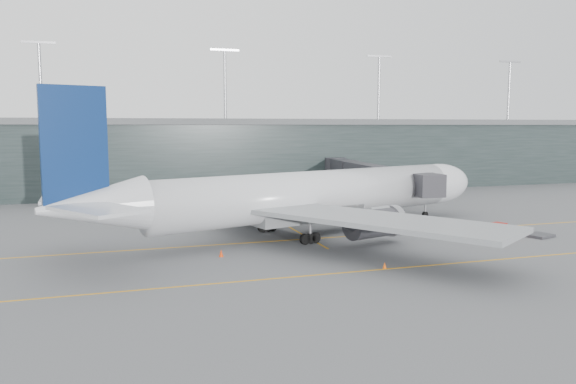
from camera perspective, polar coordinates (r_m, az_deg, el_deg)
name	(u,v)px	position (r m, az deg, el deg)	size (l,w,h in m)	color
ground	(262,235)	(71.28, -2.63, -4.40)	(320.00, 320.00, 0.00)	#56575B
taxiline_a	(271,241)	(67.50, -1.75, -5.02)	(160.00, 0.25, 0.02)	orange
taxiline_b	(318,275)	(52.70, 3.05, -8.40)	(160.00, 0.25, 0.02)	orange
taxiline_lead_main	(260,211)	(91.60, -2.84, -1.91)	(0.25, 60.00, 0.02)	orange
terminal	(195,154)	(127.02, -9.43, 3.87)	(240.00, 36.00, 29.00)	#1E2928
main_aircraft	(310,196)	(71.04, 2.22, -0.40)	(61.52, 56.62, 17.63)	silver
jet_bridge	(359,172)	(102.91, 7.25, 2.04)	(6.81, 47.67, 7.25)	#2D2C31
gse_cart	(496,229)	(75.18, 20.41, -3.54)	(2.75, 2.22, 1.63)	#B1150C
baggage_dolly	(540,235)	(76.82, 24.19, -4.04)	(3.13, 2.51, 0.31)	#313136
uld_a	(217,215)	(80.82, -7.26, -2.34)	(2.47, 2.06, 2.09)	#3B3A40
uld_b	(234,213)	(82.84, -5.47, -2.16)	(2.60, 2.39, 1.91)	#3B3A40
uld_c	(237,215)	(80.68, -5.20, -2.33)	(2.73, 2.45, 2.07)	#3B3A40
cone_nose	(507,227)	(80.53, 21.34, -3.31)	(0.46, 0.46, 0.72)	orange
cone_wing_stbd	(385,265)	(55.65, 9.79, -7.35)	(0.39, 0.39, 0.62)	#FB5C0D
cone_wing_port	(295,216)	(84.11, 0.70, -2.42)	(0.47, 0.47, 0.76)	orange
cone_tail	(221,253)	(60.03, -6.81, -6.18)	(0.49, 0.49, 0.78)	#F03E0D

